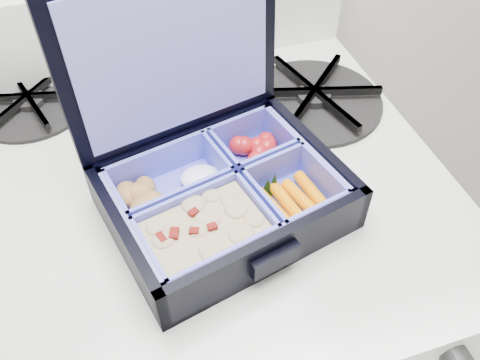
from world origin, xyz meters
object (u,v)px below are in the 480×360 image
object	(u,v)px
burner_grate	(314,95)
stove	(217,332)
fork	(234,114)
bento_box	(224,196)

from	to	relation	value
burner_grate	stove	bearing A→B (deg)	-155.29
stove	fork	size ratio (longest dim) A/B	5.64
bento_box	burner_grate	size ratio (longest dim) A/B	1.28
bento_box	burner_grate	xyz separation A→B (m)	(0.18, 0.16, -0.02)
stove	fork	xyz separation A→B (m)	(0.07, 0.09, 0.45)
fork	stove	bearing A→B (deg)	-85.67
bento_box	burner_grate	distance (m)	0.25
stove	bento_box	distance (m)	0.48
stove	burner_grate	distance (m)	0.51
stove	burner_grate	size ratio (longest dim) A/B	4.44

